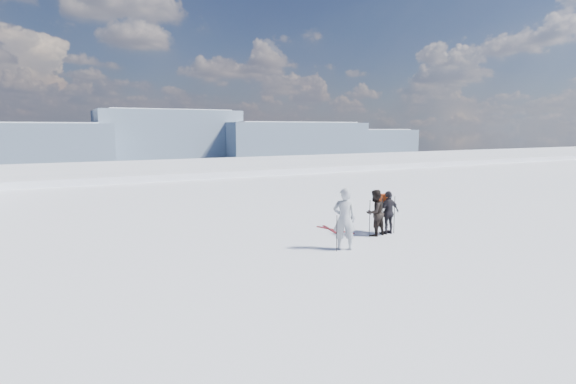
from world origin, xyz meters
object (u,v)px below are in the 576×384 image
Objects in this scene: skier_grey at (344,219)px; skis_loose at (333,230)px; skier_dark at (375,213)px; skier_pack at (389,212)px.

skier_grey is 1.15× the size of skis_loose.
skier_grey is 1.19× the size of skier_dark.
skier_grey is at bearing -116.30° from skis_loose.
skis_loose is (-1.46, 1.34, -0.76)m from skier_pack.
skier_dark is 0.97× the size of skis_loose.
skier_pack is 2.12m from skis_loose.
skier_dark is at bearing -1.99° from skier_pack.
skier_grey reaches higher than skis_loose.
skier_dark reaches higher than skis_loose.
skier_dark reaches higher than skier_pack.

